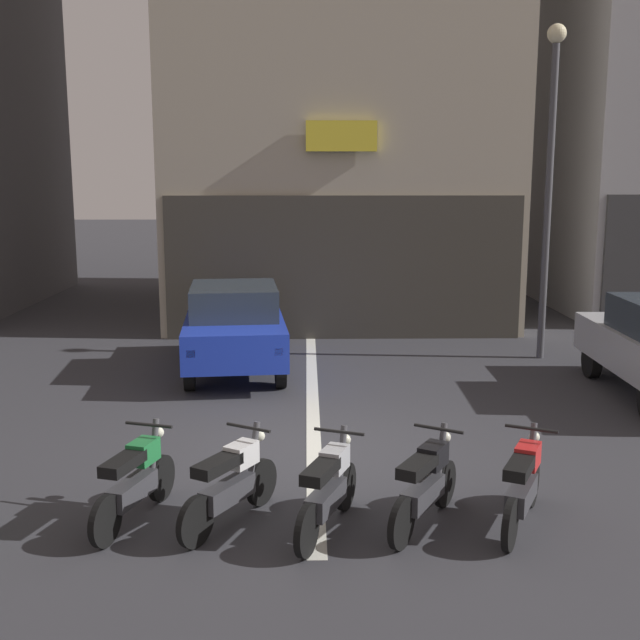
# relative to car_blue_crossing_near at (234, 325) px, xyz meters

# --- Properties ---
(ground_plane) EXTENTS (120.00, 120.00, 0.00)m
(ground_plane) POSITION_rel_car_blue_crossing_near_xyz_m (1.44, -4.35, -0.89)
(ground_plane) COLOR #333338
(lane_centre_line) EXTENTS (0.20, 18.00, 0.01)m
(lane_centre_line) POSITION_rel_car_blue_crossing_near_xyz_m (1.44, 1.65, -0.88)
(lane_centre_line) COLOR silver
(lane_centre_line) RESTS_ON ground
(car_blue_crossing_near) EXTENTS (2.14, 4.25, 1.64)m
(car_blue_crossing_near) POSITION_rel_car_blue_crossing_near_xyz_m (0.00, 0.00, 0.00)
(car_blue_crossing_near) COLOR black
(car_blue_crossing_near) RESTS_ON ground
(car_grey_down_street) EXTENTS (1.91, 4.16, 1.64)m
(car_grey_down_street) POSITION_rel_car_blue_crossing_near_xyz_m (2.82, 5.58, 0.00)
(car_grey_down_street) COLOR black
(car_grey_down_street) RESTS_ON ground
(street_lamp) EXTENTS (0.36, 0.36, 6.42)m
(street_lamp) POSITION_rel_car_blue_crossing_near_xyz_m (6.06, 0.99, 3.05)
(street_lamp) COLOR #47474C
(street_lamp) RESTS_ON ground
(motorcycle_green_row_leftmost) EXTENTS (0.65, 1.61, 0.98)m
(motorcycle_green_row_leftmost) POSITION_rel_car_blue_crossing_near_xyz_m (-0.45, -6.46, -0.43)
(motorcycle_green_row_leftmost) COLOR black
(motorcycle_green_row_leftmost) RESTS_ON ground
(motorcycle_white_row_left_mid) EXTENTS (0.91, 1.47, 0.98)m
(motorcycle_white_row_left_mid) POSITION_rel_car_blue_crossing_near_xyz_m (0.55, -6.54, -0.43)
(motorcycle_white_row_left_mid) COLOR black
(motorcycle_white_row_left_mid) RESTS_ON ground
(motorcycle_silver_row_centre) EXTENTS (0.73, 1.58, 0.98)m
(motorcycle_silver_row_centre) POSITION_rel_car_blue_crossing_near_xyz_m (1.56, -6.72, -0.43)
(motorcycle_silver_row_centre) COLOR black
(motorcycle_silver_row_centre) RESTS_ON ground
(motorcycle_black_row_right_mid) EXTENTS (0.92, 1.47, 0.98)m
(motorcycle_black_row_right_mid) POSITION_rel_car_blue_crossing_near_xyz_m (2.57, -6.62, -0.43)
(motorcycle_black_row_right_mid) COLOR black
(motorcycle_black_row_right_mid) RESTS_ON ground
(motorcycle_red_row_rightmost) EXTENTS (0.81, 1.53, 0.98)m
(motorcycle_red_row_rightmost) POSITION_rel_car_blue_crossing_near_xyz_m (3.57, -6.64, -0.43)
(motorcycle_red_row_rightmost) COLOR black
(motorcycle_red_row_rightmost) RESTS_ON ground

